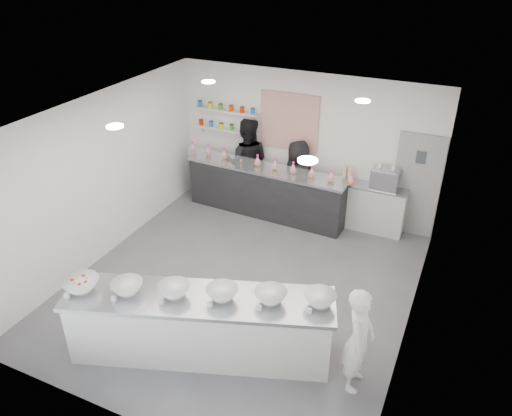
% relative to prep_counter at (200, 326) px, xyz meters
% --- Properties ---
extents(floor, '(6.00, 6.00, 0.00)m').
position_rel_prep_counter_xyz_m(floor, '(-0.17, 1.64, -0.50)').
color(floor, '#515156').
rests_on(floor, ground).
extents(ceiling, '(6.00, 6.00, 0.00)m').
position_rel_prep_counter_xyz_m(ceiling, '(-0.17, 1.64, 2.50)').
color(ceiling, white).
rests_on(ceiling, floor).
extents(back_wall, '(5.50, 0.00, 5.50)m').
position_rel_prep_counter_xyz_m(back_wall, '(-0.17, 4.64, 1.00)').
color(back_wall, white).
rests_on(back_wall, floor).
extents(left_wall, '(0.00, 6.00, 6.00)m').
position_rel_prep_counter_xyz_m(left_wall, '(-2.92, 1.64, 1.00)').
color(left_wall, white).
rests_on(left_wall, floor).
extents(right_wall, '(0.00, 6.00, 6.00)m').
position_rel_prep_counter_xyz_m(right_wall, '(2.58, 1.64, 1.00)').
color(right_wall, white).
rests_on(right_wall, floor).
extents(back_door, '(0.88, 0.04, 2.10)m').
position_rel_prep_counter_xyz_m(back_door, '(2.13, 4.61, 0.55)').
color(back_door, gray).
rests_on(back_door, floor).
extents(pattern_panel, '(1.25, 0.03, 1.20)m').
position_rel_prep_counter_xyz_m(pattern_panel, '(-0.52, 4.61, 1.45)').
color(pattern_panel, '#B0312F').
rests_on(pattern_panel, back_wall).
extents(jar_shelf_lower, '(1.45, 0.22, 0.04)m').
position_rel_prep_counter_xyz_m(jar_shelf_lower, '(-1.92, 4.54, 1.10)').
color(jar_shelf_lower, silver).
rests_on(jar_shelf_lower, back_wall).
extents(jar_shelf_upper, '(1.45, 0.22, 0.04)m').
position_rel_prep_counter_xyz_m(jar_shelf_upper, '(-1.92, 4.54, 1.52)').
color(jar_shelf_upper, silver).
rests_on(jar_shelf_upper, back_wall).
extents(preserve_jars, '(1.45, 0.10, 0.56)m').
position_rel_prep_counter_xyz_m(preserve_jars, '(-1.92, 4.52, 1.38)').
color(preserve_jars, red).
rests_on(preserve_jars, jar_shelf_lower).
extents(downlight_0, '(0.24, 0.24, 0.02)m').
position_rel_prep_counter_xyz_m(downlight_0, '(-1.57, 0.64, 2.48)').
color(downlight_0, white).
rests_on(downlight_0, ceiling).
extents(downlight_1, '(0.24, 0.24, 0.02)m').
position_rel_prep_counter_xyz_m(downlight_1, '(1.23, 0.64, 2.48)').
color(downlight_1, white).
rests_on(downlight_1, ceiling).
extents(downlight_2, '(0.24, 0.24, 0.02)m').
position_rel_prep_counter_xyz_m(downlight_2, '(-1.57, 3.24, 2.48)').
color(downlight_2, white).
rests_on(downlight_2, ceiling).
extents(downlight_3, '(0.24, 0.24, 0.02)m').
position_rel_prep_counter_xyz_m(downlight_3, '(1.23, 3.24, 2.48)').
color(downlight_3, white).
rests_on(downlight_3, ceiling).
extents(prep_counter, '(3.75, 2.01, 1.00)m').
position_rel_prep_counter_xyz_m(prep_counter, '(0.00, 0.00, 0.00)').
color(prep_counter, beige).
rests_on(prep_counter, floor).
extents(back_bar, '(3.50, 0.80, 1.08)m').
position_rel_prep_counter_xyz_m(back_bar, '(-0.81, 4.12, 0.04)').
color(back_bar, black).
rests_on(back_bar, floor).
extents(sneeze_guard, '(3.42, 0.17, 0.29)m').
position_rel_prep_counter_xyz_m(sneeze_guard, '(-0.82, 3.82, 0.72)').
color(sneeze_guard, white).
rests_on(sneeze_guard, back_bar).
extents(espresso_ledge, '(1.30, 0.41, 0.97)m').
position_rel_prep_counter_xyz_m(espresso_ledge, '(1.38, 4.42, -0.02)').
color(espresso_ledge, beige).
rests_on(espresso_ledge, floor).
extents(espresso_machine, '(0.52, 0.36, 0.40)m').
position_rel_prep_counter_xyz_m(espresso_machine, '(1.56, 4.42, 0.67)').
color(espresso_machine, '#93969E').
rests_on(espresso_machine, espresso_ledge).
extents(cup_stacks, '(0.24, 0.24, 0.31)m').
position_rel_prep_counter_xyz_m(cup_stacks, '(0.83, 4.42, 0.62)').
color(cup_stacks, '#C7B489').
rests_on(cup_stacks, espresso_ledge).
extents(prep_bowls, '(3.66, 1.73, 0.18)m').
position_rel_prep_counter_xyz_m(prep_bowls, '(0.00, 0.00, 0.59)').
color(prep_bowls, white).
rests_on(prep_bowls, prep_counter).
extents(label_cards, '(3.31, 0.04, 0.07)m').
position_rel_prep_counter_xyz_m(label_cards, '(-0.18, -0.51, 0.54)').
color(label_cards, white).
rests_on(label_cards, prep_counter).
extents(cookie_bags, '(3.74, 0.31, 0.26)m').
position_rel_prep_counter_xyz_m(cookie_bags, '(-0.81, 4.12, 0.70)').
color(cookie_bags, '#FA70D1').
rests_on(cookie_bags, back_bar).
extents(woman_prep, '(0.41, 0.59, 1.54)m').
position_rel_prep_counter_xyz_m(woman_prep, '(2.13, 0.36, 0.27)').
color(woman_prep, white).
rests_on(woman_prep, floor).
extents(staff_left, '(1.15, 1.02, 1.98)m').
position_rel_prep_counter_xyz_m(staff_left, '(-1.37, 4.37, 0.49)').
color(staff_left, black).
rests_on(staff_left, floor).
extents(staff_right, '(0.95, 0.80, 1.67)m').
position_rel_prep_counter_xyz_m(staff_right, '(-0.21, 4.37, 0.33)').
color(staff_right, black).
rests_on(staff_right, floor).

